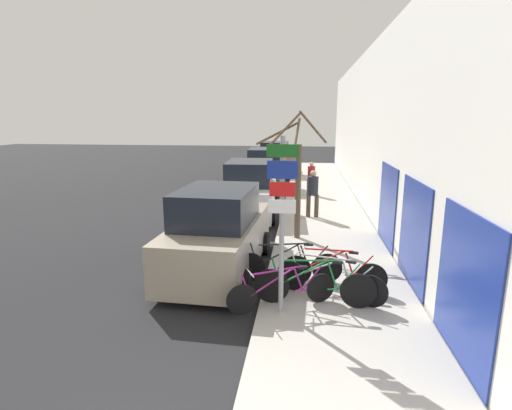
% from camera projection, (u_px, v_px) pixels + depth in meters
% --- Properties ---
extents(ground_plane, '(80.00, 80.00, 0.00)m').
position_uv_depth(ground_plane, '(253.00, 223.00, 14.66)').
color(ground_plane, black).
extents(sidewalk_curb, '(3.20, 32.00, 0.15)m').
position_uv_depth(sidewalk_curb, '(322.00, 206.00, 17.05)').
color(sidewalk_curb, '#ADA89E').
rests_on(sidewalk_curb, ground).
extents(building_facade, '(0.23, 32.00, 6.50)m').
position_uv_depth(building_facade, '(368.00, 131.00, 16.08)').
color(building_facade, silver).
rests_on(building_facade, ground).
extents(signpost, '(0.57, 0.11, 3.32)m').
position_uv_depth(signpost, '(282.00, 215.00, 7.21)').
color(signpost, '#939399').
rests_on(signpost, sidewalk_curb).
extents(bicycle_0, '(2.04, 1.00, 0.83)m').
position_uv_depth(bicycle_0, '(283.00, 291.00, 7.69)').
color(bicycle_0, black).
rests_on(bicycle_0, sidewalk_curb).
extents(bicycle_1, '(2.39, 0.44, 0.97)m').
position_uv_depth(bicycle_1, '(314.00, 286.00, 7.79)').
color(bicycle_1, black).
rests_on(bicycle_1, sidewalk_curb).
extents(bicycle_2, '(2.19, 0.90, 0.90)m').
position_uv_depth(bicycle_2, '(329.00, 280.00, 8.12)').
color(bicycle_2, black).
rests_on(bicycle_2, sidewalk_curb).
extents(bicycle_3, '(2.21, 0.58, 0.89)m').
position_uv_depth(bicycle_3, '(334.00, 271.00, 8.61)').
color(bicycle_3, black).
rests_on(bicycle_3, sidewalk_curb).
extents(bicycle_4, '(2.38, 0.44, 0.93)m').
position_uv_depth(bicycle_4, '(289.00, 265.00, 8.91)').
color(bicycle_4, black).
rests_on(bicycle_4, sidewalk_curb).
extents(parked_car_0, '(2.26, 4.63, 2.13)m').
position_uv_depth(parked_car_0, '(218.00, 234.00, 9.84)').
color(parked_car_0, gray).
rests_on(parked_car_0, ground).
extents(parked_car_1, '(2.22, 4.68, 2.16)m').
position_uv_depth(parked_car_1, '(250.00, 191.00, 15.50)').
color(parked_car_1, silver).
rests_on(parked_car_1, ground).
extents(parked_car_2, '(2.13, 4.68, 2.21)m').
position_uv_depth(parked_car_2, '(265.00, 171.00, 21.03)').
color(parked_car_2, '#144728').
rests_on(parked_car_2, ground).
extents(parked_car_3, '(2.13, 4.35, 2.24)m').
position_uv_depth(parked_car_3, '(275.00, 160.00, 26.21)').
color(parked_car_3, maroon).
rests_on(parked_car_3, ground).
extents(pedestrian_near, '(0.46, 0.39, 1.74)m').
position_uv_depth(pedestrian_near, '(313.00, 190.00, 14.65)').
color(pedestrian_near, '#4C3D2D').
rests_on(pedestrian_near, sidewalk_curb).
extents(pedestrian_far, '(0.40, 0.35, 1.58)m').
position_uv_depth(pedestrian_far, '(311.00, 176.00, 18.90)').
color(pedestrian_far, '#333338').
rests_on(pedestrian_far, sidewalk_curb).
extents(street_tree, '(2.14, 1.67, 3.83)m').
position_uv_depth(street_tree, '(297.00, 178.00, 11.95)').
color(street_tree, brown).
rests_on(street_tree, sidewalk_curb).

